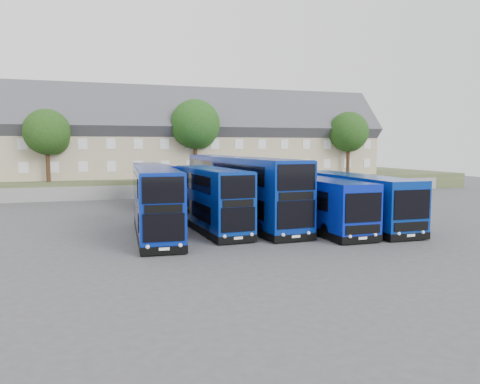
{
  "coord_description": "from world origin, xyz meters",
  "views": [
    {
      "loc": [
        -9.99,
        -28.19,
        5.77
      ],
      "look_at": [
        1.22,
        6.25,
        2.2
      ],
      "focal_mm": 35.0,
      "sensor_mm": 36.0,
      "label": 1
    }
  ],
  "objects_px": {
    "dd_front_mid": "(211,200)",
    "tree_far": "(360,133)",
    "coach_east_a": "(313,203)",
    "tree_east": "(349,133)",
    "dd_front_left": "(156,204)",
    "tree_west": "(48,134)",
    "tree_mid": "(196,126)"
  },
  "relations": [
    {
      "from": "tree_west",
      "to": "tree_mid",
      "type": "height_order",
      "value": "tree_mid"
    },
    {
      "from": "tree_mid",
      "to": "tree_west",
      "type": "bearing_deg",
      "value": -178.21
    },
    {
      "from": "dd_front_left",
      "to": "tree_east",
      "type": "height_order",
      "value": "tree_east"
    },
    {
      "from": "coach_east_a",
      "to": "tree_west",
      "type": "relative_size",
      "value": 1.69
    },
    {
      "from": "coach_east_a",
      "to": "tree_west",
      "type": "height_order",
      "value": "tree_west"
    },
    {
      "from": "coach_east_a",
      "to": "tree_east",
      "type": "distance_m",
      "value": 29.49
    },
    {
      "from": "tree_west",
      "to": "tree_far",
      "type": "relative_size",
      "value": 0.88
    },
    {
      "from": "dd_front_left",
      "to": "dd_front_mid",
      "type": "height_order",
      "value": "dd_front_left"
    },
    {
      "from": "dd_front_mid",
      "to": "dd_front_left",
      "type": "bearing_deg",
      "value": -163.03
    },
    {
      "from": "dd_front_left",
      "to": "tree_far",
      "type": "distance_m",
      "value": 46.28
    },
    {
      "from": "coach_east_a",
      "to": "tree_west",
      "type": "bearing_deg",
      "value": 128.94
    },
    {
      "from": "coach_east_a",
      "to": "tree_west",
      "type": "xyz_separation_m",
      "value": [
        -19.03,
        23.45,
        5.31
      ]
    },
    {
      "from": "dd_front_left",
      "to": "coach_east_a",
      "type": "height_order",
      "value": "dd_front_left"
    },
    {
      "from": "coach_east_a",
      "to": "tree_mid",
      "type": "bearing_deg",
      "value": 97.09
    },
    {
      "from": "dd_front_left",
      "to": "coach_east_a",
      "type": "bearing_deg",
      "value": 5.47
    },
    {
      "from": "coach_east_a",
      "to": "dd_front_mid",
      "type": "bearing_deg",
      "value": 171.12
    },
    {
      "from": "coach_east_a",
      "to": "tree_far",
      "type": "distance_m",
      "value": 38.61
    },
    {
      "from": "dd_front_left",
      "to": "tree_west",
      "type": "bearing_deg",
      "value": 112.17
    },
    {
      "from": "tree_east",
      "to": "tree_far",
      "type": "height_order",
      "value": "tree_far"
    },
    {
      "from": "dd_front_left",
      "to": "tree_mid",
      "type": "height_order",
      "value": "tree_mid"
    },
    {
      "from": "tree_far",
      "to": "tree_mid",
      "type": "bearing_deg",
      "value": -165.96
    },
    {
      "from": "dd_front_mid",
      "to": "tree_west",
      "type": "height_order",
      "value": "tree_west"
    },
    {
      "from": "tree_mid",
      "to": "tree_far",
      "type": "distance_m",
      "value": 26.8
    },
    {
      "from": "dd_front_left",
      "to": "tree_mid",
      "type": "xyz_separation_m",
      "value": [
        8.11,
        24.27,
        5.93
      ]
    },
    {
      "from": "coach_east_a",
      "to": "tree_east",
      "type": "relative_size",
      "value": 1.59
    },
    {
      "from": "dd_front_left",
      "to": "tree_far",
      "type": "xyz_separation_m",
      "value": [
        34.11,
        30.77,
        5.6
      ]
    },
    {
      "from": "dd_front_mid",
      "to": "coach_east_a",
      "type": "xyz_separation_m",
      "value": [
        7.18,
        -1.11,
        -0.34
      ]
    },
    {
      "from": "dd_front_mid",
      "to": "tree_far",
      "type": "relative_size",
      "value": 1.24
    },
    {
      "from": "tree_east",
      "to": "tree_west",
      "type": "bearing_deg",
      "value": -180.0
    },
    {
      "from": "coach_east_a",
      "to": "tree_mid",
      "type": "relative_size",
      "value": 1.41
    },
    {
      "from": "tree_mid",
      "to": "tree_far",
      "type": "xyz_separation_m",
      "value": [
        26.0,
        6.5,
        -0.34
      ]
    },
    {
      "from": "dd_front_left",
      "to": "tree_far",
      "type": "bearing_deg",
      "value": 45.86
    }
  ]
}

